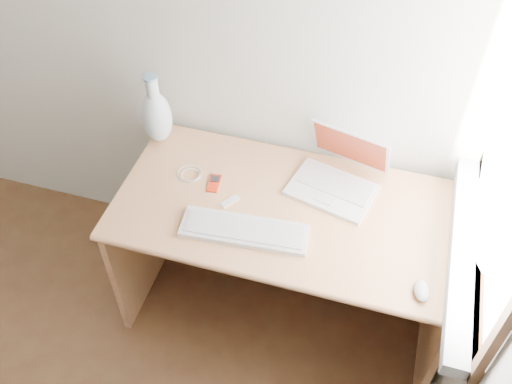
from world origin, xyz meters
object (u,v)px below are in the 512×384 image
(laptop, at_px, (335,175))
(vase, at_px, (156,115))
(external_keyboard, at_px, (244,230))
(desk, at_px, (290,226))

(laptop, bearing_deg, vase, -170.16)
(external_keyboard, bearing_deg, desk, 57.71)
(laptop, height_order, external_keyboard, laptop)
(desk, bearing_deg, external_keyboard, -117.40)
(vase, bearing_deg, desk, -13.47)
(laptop, distance_m, external_keyboard, 0.44)
(desk, height_order, laptop, laptop)
(laptop, distance_m, vase, 0.79)
(desk, xyz_separation_m, vase, (-0.64, 0.15, 0.34))
(desk, relative_size, external_keyboard, 2.76)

